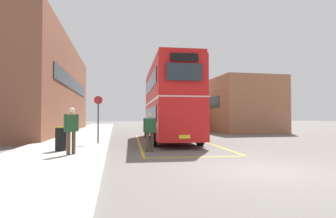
{
  "coord_description": "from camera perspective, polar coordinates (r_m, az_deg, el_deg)",
  "views": [
    {
      "loc": [
        -4.21,
        -7.14,
        1.55
      ],
      "look_at": [
        -0.56,
        11.21,
        2.08
      ],
      "focal_mm": 28.7,
      "sensor_mm": 36.0,
      "label": 1
    }
  ],
  "objects": [
    {
      "name": "depot_building_right",
      "position": [
        33.23,
        11.27,
        0.4
      ],
      "size": [
        6.11,
        17.92,
        5.4
      ],
      "color": "#9E6647",
      "rests_on": "ground"
    },
    {
      "name": "sidewalk_left",
      "position": [
        24.09,
        -16.76,
        -5.07
      ],
      "size": [
        4.0,
        57.6,
        0.14
      ],
      "primitive_type": "cube",
      "color": "#B2ADA3",
      "rests_on": "ground"
    },
    {
      "name": "single_deck_bus",
      "position": [
        31.91,
        1.76,
        -1.45
      ],
      "size": [
        3.08,
        9.5,
        3.02
      ],
      "color": "black",
      "rests_on": "ground"
    },
    {
      "name": "litter_bin",
      "position": [
        11.97,
        -21.81,
        -5.87
      ],
      "size": [
        0.47,
        0.47,
        0.99
      ],
      "color": "black",
      "rests_on": "sidewalk_left"
    },
    {
      "name": "bay_marking_yellow",
      "position": [
        15.45,
        1.37,
        -7.35
      ],
      "size": [
        4.78,
        12.31,
        0.01
      ],
      "color": "gold",
      "rests_on": "ground"
    },
    {
      "name": "double_decker_bus",
      "position": [
        17.25,
        0.16,
        1.58
      ],
      "size": [
        3.14,
        10.21,
        4.75
      ],
      "color": "black",
      "rests_on": "ground"
    },
    {
      "name": "ground_plane",
      "position": [
        22.0,
        -0.2,
        -5.65
      ],
      "size": [
        135.6,
        135.6,
        0.0
      ],
      "primitive_type": "plane",
      "color": "#66605B"
    },
    {
      "name": "pedestrian_waiting_near",
      "position": [
        10.66,
        -19.85,
        -3.63
      ],
      "size": [
        0.51,
        0.51,
        1.75
      ],
      "color": "#473828",
      "rests_on": "sidewalk_left"
    },
    {
      "name": "brick_building_left",
      "position": [
        27.79,
        -24.78,
        3.95
      ],
      "size": [
        5.27,
        22.75,
        8.34
      ],
      "color": "brown",
      "rests_on": "ground"
    },
    {
      "name": "bus_stop_sign",
      "position": [
        14.66,
        -14.61,
        -1.15
      ],
      "size": [
        0.44,
        0.08,
        2.5
      ],
      "color": "#4C4C51",
      "rests_on": "sidewalk_left"
    },
    {
      "name": "pedestrian_boarding",
      "position": [
        11.86,
        -3.91,
        -4.25
      ],
      "size": [
        0.57,
        0.31,
        1.73
      ],
      "color": "#473828",
      "rests_on": "ground"
    }
  ]
}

